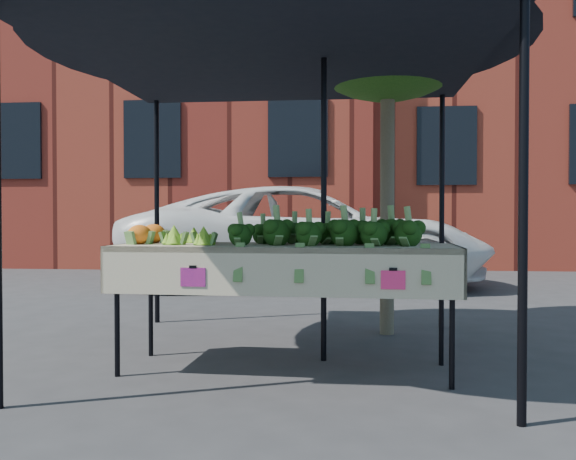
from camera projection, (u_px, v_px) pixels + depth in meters
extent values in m
plane|color=#2D2D30|center=(271.00, 370.00, 4.42)|extent=(90.00, 90.00, 0.00)
cube|color=beige|center=(285.00, 308.00, 4.39)|extent=(2.43, 0.89, 0.90)
cube|color=#F22D8C|center=(194.00, 277.00, 4.04)|extent=(0.17, 0.01, 0.12)
cube|color=#FC2F72|center=(395.00, 280.00, 3.90)|extent=(0.17, 0.01, 0.12)
ellipsoid|color=black|center=(324.00, 228.00, 4.37)|extent=(1.35, 0.55, 0.24)
ellipsoid|color=#8DB634|center=(195.00, 231.00, 4.48)|extent=(0.41, 0.55, 0.18)
ellipsoid|color=orange|center=(147.00, 232.00, 4.54)|extent=(0.21, 0.41, 0.16)
imported|color=white|center=(307.00, 106.00, 9.66)|extent=(1.72, 2.70, 5.67)
cube|color=maroon|center=(146.00, 92.00, 16.77)|extent=(12.00, 8.00, 9.00)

